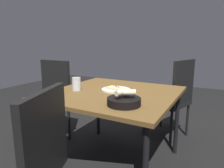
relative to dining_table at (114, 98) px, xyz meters
The scene contains 7 objects.
ground 0.66m from the dining_table, ahead, with size 8.00×8.00×0.00m, color black.
dining_table is the anchor object (origin of this frame).
pizza_plate 0.09m from the dining_table, 81.07° to the right, with size 0.26×0.26×0.04m.
bread_basket 0.41m from the dining_table, 128.51° to the left, with size 0.24×0.24×0.12m.
beer_glass 0.36m from the dining_table, 19.99° to the left, with size 0.08×0.08×0.12m.
chair_near 0.91m from the dining_table, 113.94° to the right, with size 0.56×0.56×0.96m.
chair_far 0.91m from the dining_table, ahead, with size 0.44×0.44×0.94m.
Camera 1 is at (-0.83, 1.54, 1.15)m, focal length 32.28 mm.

